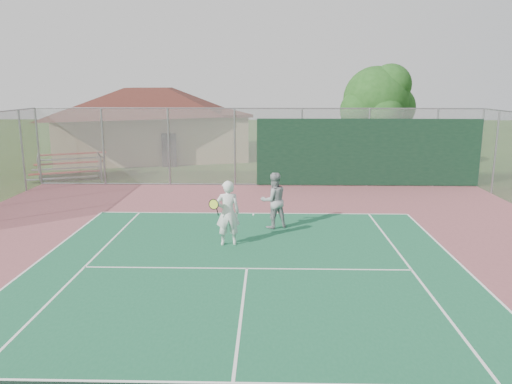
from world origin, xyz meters
TOP-DOWN VIEW (x-y plane):
  - back_fence at (2.11, 16.98)m, footprint 20.08×0.11m
  - clubhouse at (-6.82, 25.68)m, footprint 13.59×10.80m
  - bleachers at (-9.29, 18.54)m, footprint 3.83×2.97m
  - tree at (6.11, 20.60)m, footprint 3.99×3.78m
  - player_white_front at (-0.63, 8.31)m, footprint 0.91×0.67m
  - player_grey_back at (0.70, 10.09)m, footprint 1.07×0.96m

SIDE VIEW (x-z plane):
  - bleachers at x=-9.29m, z-range 0.03..1.22m
  - player_grey_back at x=0.70m, z-range 0.00..1.80m
  - player_white_front at x=-0.63m, z-range 0.00..1.89m
  - back_fence at x=2.11m, z-range -0.09..3.43m
  - clubhouse at x=-6.82m, z-range 0.04..5.19m
  - tree at x=6.11m, z-range 0.88..6.44m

